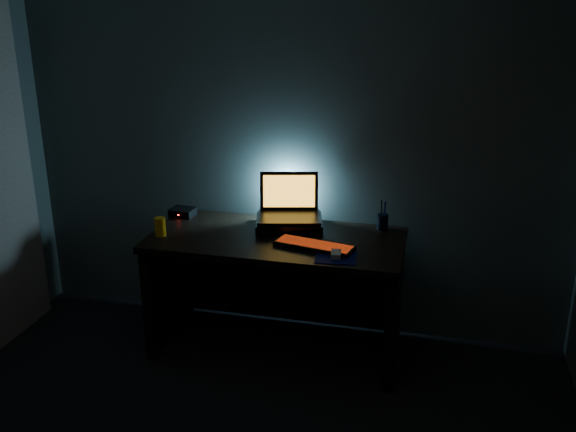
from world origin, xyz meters
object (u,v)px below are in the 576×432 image
object	(u,v)px
keyboard	(314,246)
juice_glass	(160,227)
router	(183,212)
laptop	(289,207)
pen_cup	(383,222)
mouse	(336,254)

from	to	relation	value
keyboard	juice_glass	size ratio (longest dim) A/B	4.25
router	laptop	bearing A→B (deg)	4.37
laptop	router	bearing A→B (deg)	165.73
laptop	router	distance (m)	0.71
pen_cup	juice_glass	distance (m)	1.33
pen_cup	juice_glass	world-z (taller)	juice_glass
laptop	pen_cup	bearing A→B (deg)	-7.71
laptop	mouse	world-z (taller)	laptop
mouse	pen_cup	bearing A→B (deg)	60.96
mouse	router	size ratio (longest dim) A/B	0.57
mouse	router	distance (m)	1.16
laptop	keyboard	xyz separation A→B (m)	(0.23, -0.33, -0.11)
laptop	mouse	distance (m)	0.57
keyboard	juice_glass	distance (m)	0.93
pen_cup	router	xyz separation A→B (m)	(-1.28, -0.05, -0.02)
mouse	juice_glass	distance (m)	1.07
router	keyboard	bearing A→B (deg)	-14.74
laptop	mouse	bearing A→B (deg)	-63.23
pen_cup	juice_glass	size ratio (longest dim) A/B	0.87
keyboard	mouse	size ratio (longest dim) A/B	5.20
keyboard	router	size ratio (longest dim) A/B	2.95
keyboard	pen_cup	distance (m)	0.52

